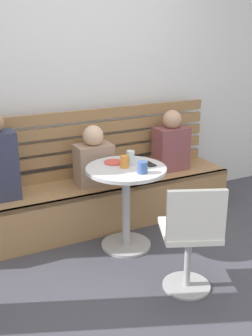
% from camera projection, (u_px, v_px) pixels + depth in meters
% --- Properties ---
extents(ground, '(8.00, 8.00, 0.00)m').
position_uv_depth(ground, '(163.00, 289.00, 3.10)').
color(ground, '#42424C').
extents(back_wall, '(5.20, 0.10, 2.90)m').
position_uv_depth(back_wall, '(79.00, 71.00, 4.02)').
color(back_wall, silver).
rests_on(back_wall, ground).
extents(booth_bench, '(2.70, 0.52, 0.44)m').
position_uv_depth(booth_bench, '(99.00, 204.00, 4.04)').
color(booth_bench, '#A87C51').
rests_on(booth_bench, ground).
extents(booth_backrest, '(2.65, 0.04, 0.66)m').
position_uv_depth(booth_backrest, '(88.00, 143.00, 4.07)').
color(booth_backrest, '#9A7249').
rests_on(booth_backrest, booth_bench).
extents(cafe_table, '(0.68, 0.68, 0.74)m').
position_uv_depth(cafe_table, '(126.00, 192.00, 3.54)').
color(cafe_table, '#ADADB2').
rests_on(cafe_table, ground).
extents(white_chair, '(0.52, 0.52, 0.85)m').
position_uv_depth(white_chair, '(191.00, 235.00, 2.92)').
color(white_chair, '#ADADB2').
rests_on(white_chair, ground).
extents(person_child_left, '(0.34, 0.22, 0.62)m').
position_uv_depth(person_child_left, '(171.00, 144.00, 4.27)').
color(person_child_left, brown).
rests_on(person_child_left, booth_bench).
extents(person_child_middle, '(0.34, 0.22, 0.57)m').
position_uv_depth(person_child_middle, '(94.00, 159.00, 3.86)').
color(person_child_middle, '#9E7F6B').
rests_on(person_child_middle, booth_bench).
extents(cup_glass_tall, '(0.07, 0.07, 0.12)m').
position_uv_depth(cup_glass_tall, '(131.00, 158.00, 3.53)').
color(cup_glass_tall, silver).
rests_on(cup_glass_tall, cafe_table).
extents(cup_tumbler_orange, '(0.07, 0.07, 0.10)m').
position_uv_depth(cup_tumbler_orange, '(124.00, 162.00, 3.46)').
color(cup_tumbler_orange, orange).
rests_on(cup_tumbler_orange, cafe_table).
extents(cup_mug_blue, '(0.08, 0.08, 0.09)m').
position_uv_depth(cup_mug_blue, '(142.00, 167.00, 3.32)').
color(cup_mug_blue, '#3D5B9E').
rests_on(cup_mug_blue, cafe_table).
extents(plate_small, '(0.17, 0.17, 0.01)m').
position_uv_depth(plate_small, '(114.00, 162.00, 3.58)').
color(plate_small, '#DB4C42').
rests_on(plate_small, cafe_table).
extents(phone_on_table, '(0.08, 0.14, 0.01)m').
position_uv_depth(phone_on_table, '(149.00, 164.00, 3.54)').
color(phone_on_table, black).
rests_on(phone_on_table, cafe_table).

